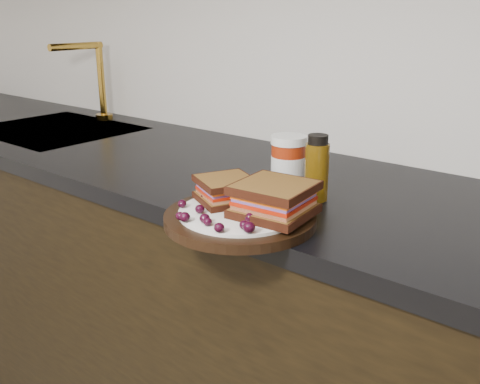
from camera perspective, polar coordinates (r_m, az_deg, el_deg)
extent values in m
cube|color=black|center=(1.39, 8.71, -18.65)|extent=(3.96, 0.58, 0.86)
cube|color=black|center=(1.18, 9.78, -0.92)|extent=(3.98, 0.60, 0.04)
cylinder|color=black|center=(0.98, 0.00, -2.82)|extent=(0.28, 0.28, 0.02)
ellipsoid|color=black|center=(1.00, -6.20, -1.24)|extent=(0.02, 0.02, 0.02)
ellipsoid|color=black|center=(0.96, -4.31, -1.83)|extent=(0.02, 0.02, 0.02)
ellipsoid|color=black|center=(0.94, -6.42, -2.55)|extent=(0.02, 0.02, 0.01)
ellipsoid|color=black|center=(0.93, -5.92, -2.67)|extent=(0.02, 0.02, 0.02)
ellipsoid|color=black|center=(0.92, -3.79, -2.82)|extent=(0.02, 0.02, 0.02)
ellipsoid|color=black|center=(0.91, -3.47, -3.19)|extent=(0.02, 0.02, 0.01)
ellipsoid|color=black|center=(0.88, -2.24, -3.82)|extent=(0.02, 0.02, 0.02)
ellipsoid|color=black|center=(0.88, 0.97, -3.80)|extent=(0.02, 0.02, 0.02)
ellipsoid|color=black|center=(0.89, 0.46, -3.54)|extent=(0.02, 0.02, 0.02)
ellipsoid|color=black|center=(0.92, 1.08, -2.77)|extent=(0.02, 0.02, 0.02)
ellipsoid|color=black|center=(0.93, 3.69, -2.54)|extent=(0.02, 0.02, 0.02)
ellipsoid|color=black|center=(0.95, 3.45, -2.27)|extent=(0.02, 0.02, 0.01)
ellipsoid|color=black|center=(0.97, 4.70, -1.75)|extent=(0.02, 0.02, 0.02)
ellipsoid|color=black|center=(1.04, -0.17, -0.16)|extent=(0.02, 0.02, 0.02)
ellipsoid|color=black|center=(1.05, -2.07, -0.03)|extent=(0.02, 0.02, 0.02)
ellipsoid|color=black|center=(1.01, -2.17, -0.70)|extent=(0.02, 0.02, 0.02)
ellipsoid|color=black|center=(1.02, -3.72, -0.61)|extent=(0.02, 0.02, 0.02)
ellipsoid|color=black|center=(1.03, -1.22, -0.24)|extent=(0.02, 0.02, 0.02)
ellipsoid|color=black|center=(1.03, -2.64, -0.31)|extent=(0.02, 0.02, 0.02)
ellipsoid|color=black|center=(1.03, -3.30, -0.52)|extent=(0.02, 0.02, 0.02)
cylinder|color=maroon|center=(1.17, 5.16, 3.23)|extent=(0.08, 0.08, 0.12)
cylinder|color=#4C3307|center=(1.10, 8.19, 2.57)|extent=(0.06, 0.06, 0.14)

